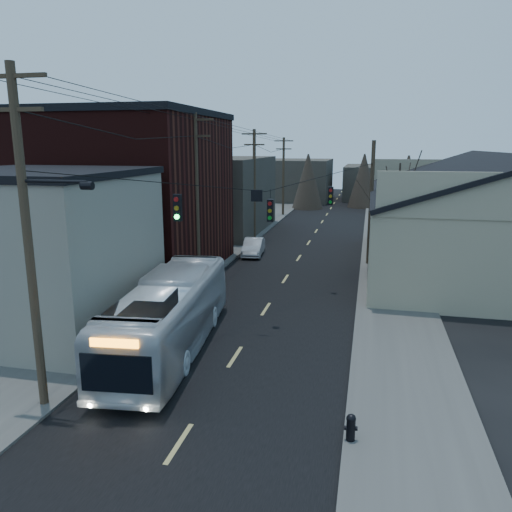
# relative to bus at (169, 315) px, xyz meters

# --- Properties ---
(ground) EXTENTS (160.00, 160.00, 0.00)m
(ground) POSITION_rel_bus_xyz_m (2.74, -8.07, -1.53)
(ground) COLOR black
(ground) RESTS_ON ground
(road_surface) EXTENTS (9.00, 110.00, 0.02)m
(road_surface) POSITION_rel_bus_xyz_m (2.74, 21.93, -1.52)
(road_surface) COLOR black
(road_surface) RESTS_ON ground
(sidewalk_left) EXTENTS (4.00, 110.00, 0.12)m
(sidewalk_left) POSITION_rel_bus_xyz_m (-3.76, 21.93, -1.47)
(sidewalk_left) COLOR #474744
(sidewalk_left) RESTS_ON ground
(sidewalk_right) EXTENTS (4.00, 110.00, 0.12)m
(sidewalk_right) POSITION_rel_bus_xyz_m (9.24, 21.93, -1.47)
(sidewalk_right) COLOR #474744
(sidewalk_right) RESTS_ON ground
(building_clapboard) EXTENTS (8.00, 8.00, 7.00)m
(building_clapboard) POSITION_rel_bus_xyz_m (-6.26, 0.93, 1.97)
(building_clapboard) COLOR gray
(building_clapboard) RESTS_ON ground
(building_brick) EXTENTS (10.00, 12.00, 10.00)m
(building_brick) POSITION_rel_bus_xyz_m (-7.26, 11.93, 3.47)
(building_brick) COLOR black
(building_brick) RESTS_ON ground
(building_left_far) EXTENTS (9.00, 14.00, 7.00)m
(building_left_far) POSITION_rel_bus_xyz_m (-6.76, 27.93, 1.97)
(building_left_far) COLOR #37322C
(building_left_far) RESTS_ON ground
(warehouse) EXTENTS (16.16, 20.60, 7.73)m
(warehouse) POSITION_rel_bus_xyz_m (15.74, 16.93, 1.17)
(warehouse) COLOR gray
(warehouse) RESTS_ON ground
(building_far_left) EXTENTS (10.00, 12.00, 6.00)m
(building_far_left) POSITION_rel_bus_xyz_m (-3.26, 56.93, 1.47)
(building_far_left) COLOR #37322C
(building_far_left) RESTS_ON ground
(building_far_right) EXTENTS (12.00, 14.00, 5.00)m
(building_far_right) POSITION_rel_bus_xyz_m (9.74, 61.93, 0.97)
(building_far_right) COLOR #37322C
(building_far_right) RESTS_ON ground
(bare_tree) EXTENTS (0.40, 0.40, 7.20)m
(bare_tree) POSITION_rel_bus_xyz_m (9.24, 11.93, 2.07)
(bare_tree) COLOR black
(bare_tree) RESTS_ON ground
(utility_lines) EXTENTS (11.24, 45.28, 10.50)m
(utility_lines) POSITION_rel_bus_xyz_m (-0.37, 16.08, 3.43)
(utility_lines) COLOR #382B1E
(utility_lines) RESTS_ON ground
(bus) EXTENTS (3.65, 11.18, 3.06)m
(bus) POSITION_rel_bus_xyz_m (0.00, 0.00, 0.00)
(bus) COLOR silver
(bus) RESTS_ON ground
(parked_car) EXTENTS (1.75, 4.03, 1.29)m
(parked_car) POSITION_rel_bus_xyz_m (-0.76, 18.14, -0.88)
(parked_car) COLOR #B3B6BB
(parked_car) RESTS_ON ground
(fire_hydrant) EXTENTS (0.38, 0.27, 0.80)m
(fire_hydrant) POSITION_rel_bus_xyz_m (7.44, -4.99, -0.98)
(fire_hydrant) COLOR black
(fire_hydrant) RESTS_ON sidewalk_right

